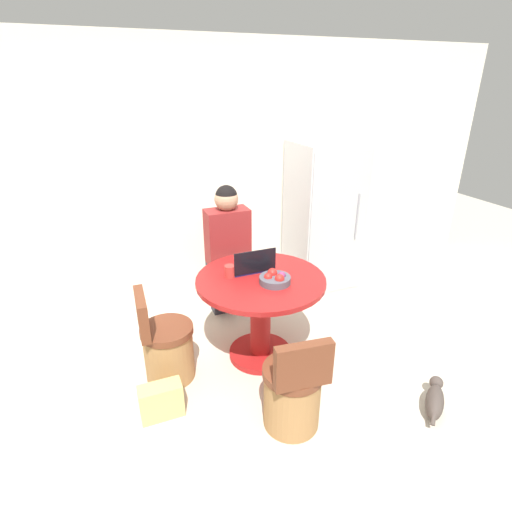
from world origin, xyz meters
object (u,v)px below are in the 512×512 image
chair_left_side (166,348)px  cat (435,400)px  laptop (252,266)px  refrigerator (323,217)px  chair_near_camera (293,393)px  dining_table (261,304)px  person_seated (226,247)px  handbag (161,401)px  fruit_bowl (275,279)px

chair_left_side → cat: chair_left_side is taller
chair_left_side → laptop: size_ratio=2.17×
chair_left_side → refrigerator: bearing=-61.8°
refrigerator → cat: 2.18m
chair_left_side → chair_near_camera: same height
chair_left_side → chair_near_camera: bearing=-137.3°
chair_left_side → dining_table: bearing=-90.0°
chair_left_side → person_seated: 1.14m
laptop → chair_left_side: bearing=9.1°
dining_table → cat: bearing=-49.0°
chair_left_side → cat: (1.71, -1.09, -0.18)m
chair_near_camera → handbag: 0.93m
cat → person_seated: bearing=74.9°
refrigerator → dining_table: size_ratio=1.57×
dining_table → refrigerator: bearing=40.4°
laptop → fruit_bowl: laptop is taller
refrigerator → chair_near_camera: refrigerator is taller
fruit_bowl → cat: size_ratio=0.70×
chair_near_camera → person_seated: 1.60m
refrigerator → chair_left_side: bearing=-153.8°
dining_table → handbag: bearing=-158.1°
chair_left_side → handbag: bearing=164.8°
laptop → cat: (0.94, -1.21, -0.71)m
person_seated → laptop: 0.59m
refrigerator → chair_left_side: (-1.95, -0.96, -0.54)m
dining_table → fruit_bowl: bearing=-60.3°
chair_left_side → laptop: (0.77, 0.12, 0.52)m
dining_table → laptop: 0.32m
refrigerator → chair_left_side: size_ratio=2.10×
cat → dining_table: bearing=87.8°
person_seated → laptop: person_seated is taller
chair_near_camera → person_seated: size_ratio=0.57×
dining_table → laptop: laptop is taller
person_seated → dining_table: bearing=93.4°
chair_near_camera → handbag: chair_near_camera is taller
person_seated → laptop: bearing=92.7°
dining_table → chair_near_camera: size_ratio=1.34×
chair_left_side → person_seated: bearing=-44.2°
dining_table → chair_left_side: 0.82m
fruit_bowl → cat: 1.45m
refrigerator → cat: bearing=-96.7°
handbag → chair_near_camera: bearing=-27.0°
handbag → refrigerator: bearing=33.2°
cat → handbag: handbag is taller
person_seated → handbag: 1.54m
chair_left_side → fruit_bowl: (0.86, -0.15, 0.52)m
person_seated → fruit_bowl: person_seated is taller
person_seated → laptop: (0.03, -0.59, 0.05)m
refrigerator → dining_table: refrigerator is taller
refrigerator → handbag: refrigerator is taller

